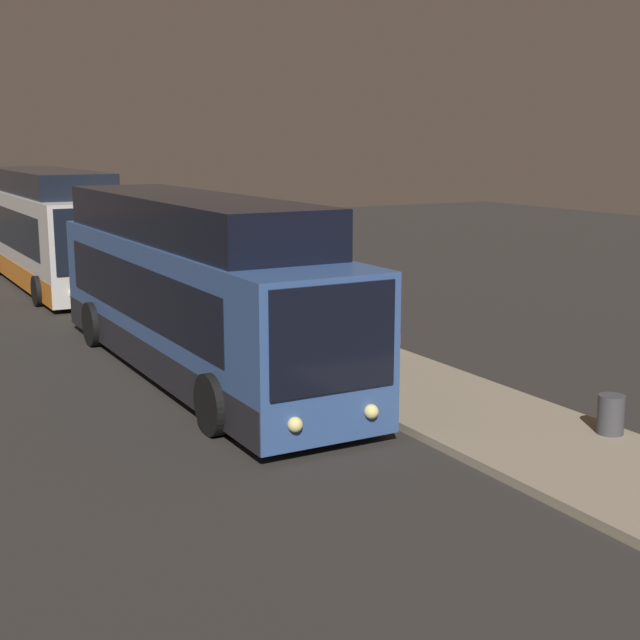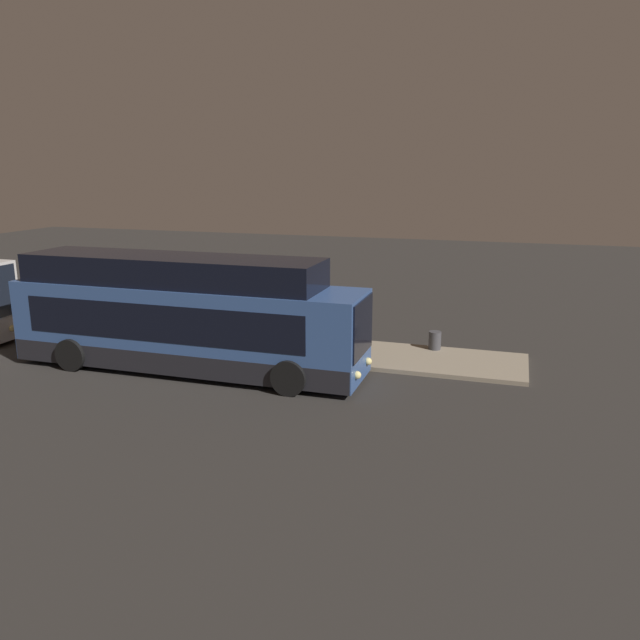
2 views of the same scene
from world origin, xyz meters
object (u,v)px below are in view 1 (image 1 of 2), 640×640
at_px(trash_bin, 611,414).
at_px(passenger_boarding, 331,325).
at_px(bus_lead, 194,295).
at_px(passenger_waiting, 370,313).
at_px(sign_post, 297,277).
at_px(passenger_with_bags, 382,336).
at_px(bus_second, 51,234).
at_px(suitcase, 384,335).

bearing_deg(trash_bin, passenger_boarding, -164.91).
bearing_deg(bus_lead, passenger_boarding, 64.35).
distance_m(passenger_boarding, passenger_waiting, 1.38).
bearing_deg(bus_lead, trash_bin, 29.81).
xyz_separation_m(passenger_waiting, sign_post, (-2.63, -0.50, 0.50)).
bearing_deg(trash_bin, passenger_with_bags, -159.07).
relative_size(passenger_waiting, trash_bin, 2.58).
relative_size(bus_lead, passenger_with_bags, 6.42).
height_order(bus_second, trash_bin, bus_second).
height_order(bus_lead, trash_bin, bus_lead).
distance_m(bus_lead, trash_bin, 8.81).
relative_size(passenger_boarding, suitcase, 1.78).
bearing_deg(passenger_waiting, suitcase, -7.06).
bearing_deg(passenger_waiting, bus_second, 82.79).
height_order(passenger_with_bags, suitcase, passenger_with_bags).
bearing_deg(passenger_boarding, sign_post, 110.02).
xyz_separation_m(passenger_boarding, sign_post, (-3.12, 0.79, 0.56)).
height_order(bus_lead, passenger_waiting, bus_lead).
bearing_deg(bus_second, passenger_with_bags, 9.15).
distance_m(passenger_waiting, sign_post, 2.72).
bearing_deg(bus_lead, sign_post, 118.49).
height_order(bus_second, suitcase, bus_second).
bearing_deg(passenger_with_bags, passenger_boarding, 172.23).
bearing_deg(bus_second, suitcase, 17.44).
height_order(passenger_boarding, trash_bin, passenger_boarding).
relative_size(passenger_waiting, passenger_with_bags, 0.91).
height_order(bus_lead, suitcase, bus_lead).
bearing_deg(bus_lead, bus_second, -180.00).
bearing_deg(passenger_boarding, suitcase, 53.76).
distance_m(bus_lead, passenger_boarding, 3.00).
relative_size(bus_lead, bus_second, 1.06).
xyz_separation_m(bus_lead, passenger_with_bags, (3.21, 2.67, -0.55)).
relative_size(passenger_waiting, sign_post, 0.73).
bearing_deg(sign_post, passenger_waiting, 10.84).
distance_m(bus_lead, passenger_with_bags, 4.21).
relative_size(bus_lead, passenger_boarding, 7.42).
distance_m(passenger_boarding, sign_post, 3.27).
bearing_deg(trash_bin, sign_post, -174.48).
xyz_separation_m(bus_lead, sign_post, (-1.86, 3.42, -0.13)).
bearing_deg(bus_second, trash_bin, 11.70).
distance_m(bus_second, sign_post, 12.01).
relative_size(passenger_boarding, trash_bin, 2.45).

